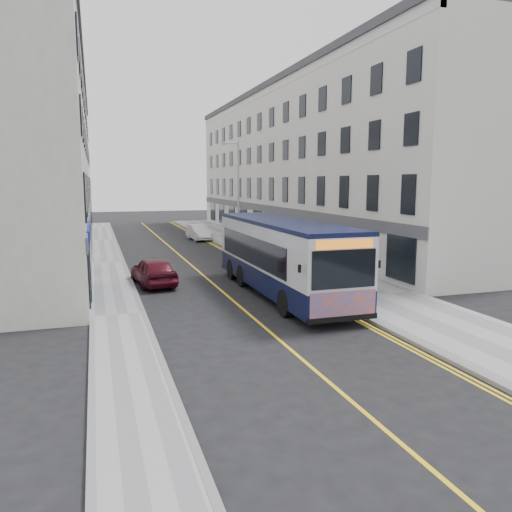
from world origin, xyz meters
TOP-DOWN VIEW (x-y plane):
  - ground at (0.00, 0.00)m, footprint 140.00×140.00m
  - pavement_east at (6.25, 12.00)m, footprint 4.50×64.00m
  - pavement_west at (-5.00, 12.00)m, footprint 2.00×64.00m
  - kerb_east at (4.00, 12.00)m, footprint 0.18×64.00m
  - kerb_west at (-4.00, 12.00)m, footprint 0.18×64.00m
  - road_centre_line at (0.00, 12.00)m, footprint 0.12×64.00m
  - road_dbl_yellow_inner at (3.55, 12.00)m, footprint 0.10×64.00m
  - road_dbl_yellow_outer at (3.75, 12.00)m, footprint 0.10×64.00m
  - terrace_east at (11.50, 21.00)m, footprint 6.00×46.00m
  - terrace_west at (-9.00, 21.00)m, footprint 6.00×46.00m
  - streetlamp at (4.17, 14.00)m, footprint 1.32×0.18m
  - city_bus at (2.46, 0.46)m, footprint 2.78×11.93m
  - bicycle at (6.55, 3.04)m, footprint 1.82×1.12m
  - pedestrian_near at (5.63, 13.06)m, footprint 0.71×0.60m
  - pedestrian_far at (7.36, 15.84)m, footprint 0.98×0.85m
  - car_white at (3.20, 23.29)m, footprint 1.75×4.29m
  - car_maroon at (-2.94, 4.59)m, footprint 2.20×4.43m

SIDE VIEW (x-z plane):
  - ground at x=0.00m, z-range 0.00..0.00m
  - road_centre_line at x=0.00m, z-range 0.00..0.01m
  - road_dbl_yellow_inner at x=3.55m, z-range 0.00..0.01m
  - road_dbl_yellow_outer at x=3.75m, z-range 0.00..0.01m
  - pavement_east at x=6.25m, z-range 0.00..0.12m
  - pavement_west at x=-5.00m, z-range 0.00..0.12m
  - kerb_east at x=4.00m, z-range 0.00..0.13m
  - kerb_west at x=-4.00m, z-range 0.00..0.13m
  - bicycle at x=6.55m, z-range 0.12..1.02m
  - car_white at x=3.20m, z-range 0.00..1.38m
  - car_maroon at x=-2.94m, z-range 0.00..1.45m
  - pedestrian_near at x=5.63m, z-range 0.12..1.76m
  - pedestrian_far at x=7.36m, z-range 0.12..1.84m
  - city_bus at x=2.46m, z-range 0.16..3.63m
  - streetlamp at x=4.17m, z-range 0.38..8.38m
  - terrace_east at x=11.50m, z-range 0.00..13.00m
  - terrace_west at x=-9.00m, z-range 0.00..13.00m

